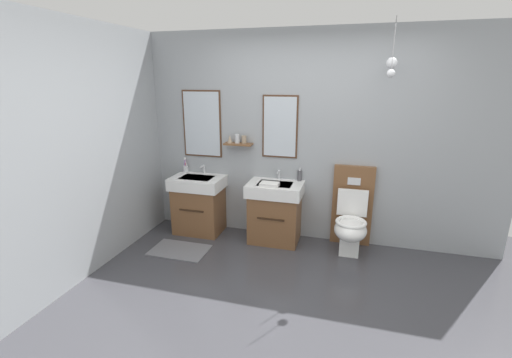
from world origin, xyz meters
TOP-DOWN VIEW (x-y plane):
  - ground_plane at (0.00, 0.00)m, footprint 5.65×4.61m
  - wall_back at (-0.01, 1.65)m, footprint 4.45×0.62m
  - wall_left at (-2.17, 0.00)m, footprint 0.12×3.41m
  - bath_mat at (-1.45, 0.78)m, footprint 0.68×0.44m
  - vanity_sink_left at (-1.45, 1.38)m, footprint 0.67×0.50m
  - tap_on_left_sink at (-1.45, 1.56)m, footprint 0.03×0.13m
  - vanity_sink_right at (-0.41, 1.38)m, footprint 0.67×0.50m
  - tap_on_right_sink at (-0.41, 1.56)m, footprint 0.03×0.13m
  - toilet at (0.52, 1.39)m, footprint 0.48×0.63m
  - toothbrush_cup at (-1.70, 1.55)m, footprint 0.07×0.07m
  - soap_dispenser at (-0.14, 1.56)m, footprint 0.06×0.06m
  - folded_hand_towel at (-0.45, 1.23)m, footprint 0.22×0.16m

SIDE VIEW (x-z plane):
  - ground_plane at x=0.00m, z-range -0.10..0.00m
  - bath_mat at x=-1.45m, z-range 0.00..0.01m
  - toilet at x=0.52m, z-range -0.12..0.88m
  - vanity_sink_left at x=-1.45m, z-range 0.02..0.78m
  - vanity_sink_right at x=-0.41m, z-range 0.02..0.78m
  - folded_hand_towel at x=-0.45m, z-range 0.76..0.81m
  - toothbrush_cup at x=-1.70m, z-range 0.72..0.93m
  - soap_dispenser at x=-0.14m, z-range 0.75..0.92m
  - tap_on_left_sink at x=-1.45m, z-range 0.78..0.89m
  - tap_on_right_sink at x=-0.41m, z-range 0.78..0.89m
  - wall_left at x=-2.17m, z-range 0.00..2.57m
  - wall_back at x=-0.01m, z-range 0.00..2.57m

